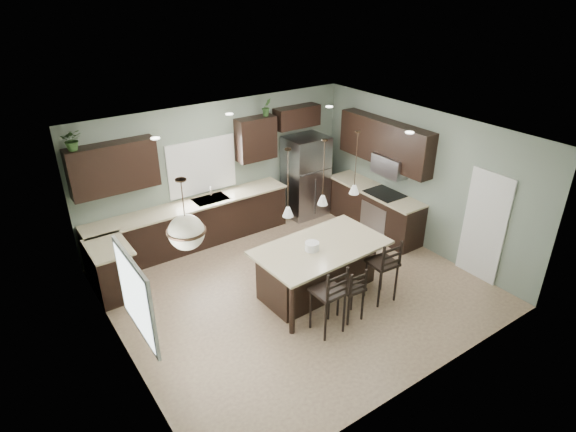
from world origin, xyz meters
The scene contains 32 objects.
ground centered at (0.00, 0.00, 0.00)m, with size 6.00×6.00×0.00m, color #9E8466.
pantry_door centered at (2.98, -1.55, 1.02)m, with size 0.04×0.82×2.04m, color white.
window_back centered at (-0.40, 2.73, 1.55)m, with size 1.35×0.02×1.00m, color white.
window_left centered at (-2.98, -0.80, 1.55)m, with size 0.02×1.10×1.00m, color white.
left_return_cabs centered at (-2.70, 1.70, 0.45)m, with size 0.60×0.90×0.90m, color black.
left_return_countertop centered at (-2.68, 1.70, 0.92)m, with size 0.66×0.96×0.04m, color beige.
back_lower_cabs centered at (-0.85, 2.45, 0.45)m, with size 4.20×0.60×0.90m, color black.
back_countertop centered at (-0.85, 2.43, 0.92)m, with size 4.20×0.66×0.04m, color beige.
sink_inset centered at (-0.40, 2.43, 0.94)m, with size 0.70×0.45×0.01m, color gray.
faucet centered at (-0.40, 2.40, 1.08)m, with size 0.02×0.02×0.28m, color silver.
back_upper_left centered at (-2.15, 2.58, 1.95)m, with size 1.55×0.34×0.90m, color black.
back_upper_right centered at (0.80, 2.58, 1.95)m, with size 0.85×0.34×0.90m, color black.
fridge_header centered at (1.85, 2.58, 2.25)m, with size 1.05×0.34×0.45m, color black.
right_lower_cabs centered at (2.70, 0.87, 0.45)m, with size 0.60×2.35×0.90m, color black.
right_countertop centered at (2.68, 0.87, 0.92)m, with size 0.66×2.35×0.04m, color beige.
cooktop centered at (2.68, 0.60, 0.94)m, with size 0.58×0.75×0.02m, color black.
wall_oven_front centered at (2.40, 0.60, 0.45)m, with size 0.01×0.72×0.60m, color gray.
right_upper_cabs centered at (2.83, 0.87, 1.95)m, with size 0.34×2.35×0.90m, color black.
microwave centered at (2.78, 0.60, 1.55)m, with size 0.40×0.75×0.40m, color gray.
refrigerator centered at (1.93, 2.33, 0.93)m, with size 0.90×0.74×1.85m, color gray.
kitchen_island centered at (0.28, -0.31, 0.46)m, with size 2.25×1.28×0.92m, color black.
serving_dish centered at (0.08, -0.32, 0.99)m, with size 0.24×0.24×0.14m, color white.
bar_stool_left centered at (-0.26, -1.18, 0.60)m, with size 0.45×0.45×1.20m, color black.
bar_stool_center centered at (0.24, -1.16, 0.48)m, with size 0.36×0.36×0.97m, color black.
bar_stool_right centered at (1.00, -1.06, 0.59)m, with size 0.44×0.44×1.19m, color black.
pendant_left centered at (-0.42, -0.34, 2.25)m, with size 0.17×0.17×1.10m, color white, non-canonical shape.
pendant_center centered at (0.28, -0.31, 2.25)m, with size 0.17×0.17×1.10m, color white, non-canonical shape.
pendant_right centered at (0.98, -0.28, 2.25)m, with size 0.17×0.17×1.10m, color silver, non-canonical shape.
chandelier centered at (-2.14, -0.54, 2.31)m, with size 0.51×0.51×0.99m, color beige, non-canonical shape.
plant_back_left centered at (-2.73, 2.55, 2.58)m, with size 0.33×0.28×0.36m, color #2B4B21.
plant_back_right centered at (1.06, 2.55, 2.58)m, with size 0.20×0.16×0.36m, color #305826.
room_shell centered at (0.00, 0.00, 1.70)m, with size 6.00×6.00×6.00m.
Camera 1 is at (-4.16, -5.73, 5.02)m, focal length 30.00 mm.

